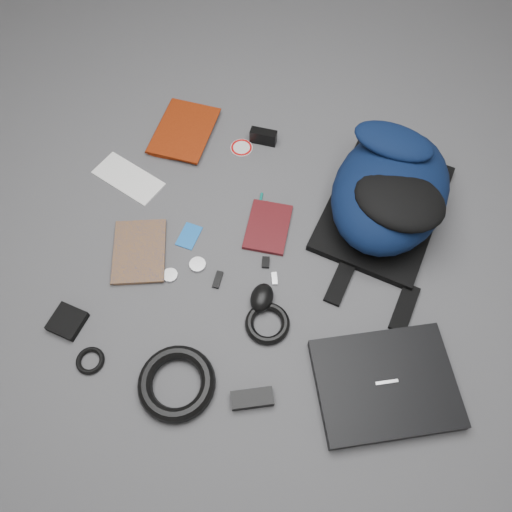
% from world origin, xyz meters
% --- Properties ---
extents(ground, '(4.00, 4.00, 0.00)m').
position_xyz_m(ground, '(0.00, 0.00, 0.00)').
color(ground, '#4F4F51').
rests_on(ground, ground).
extents(backpack, '(0.48, 0.60, 0.22)m').
position_xyz_m(backpack, '(0.36, 0.27, 0.11)').
color(backpack, black).
rests_on(backpack, ground).
extents(laptop, '(0.45, 0.40, 0.04)m').
position_xyz_m(laptop, '(0.43, -0.30, 0.02)').
color(laptop, black).
rests_on(laptop, ground).
extents(textbook_red, '(0.21, 0.27, 0.03)m').
position_xyz_m(textbook_red, '(-0.46, 0.44, 0.01)').
color(textbook_red, maroon).
rests_on(textbook_red, ground).
extents(comic_book, '(0.21, 0.26, 0.02)m').
position_xyz_m(comic_book, '(-0.44, -0.08, 0.01)').
color(comic_book, orange).
rests_on(comic_book, ground).
extents(envelope, '(0.26, 0.19, 0.00)m').
position_xyz_m(envelope, '(-0.49, 0.21, 0.00)').
color(envelope, white).
rests_on(envelope, ground).
extents(dvd_case, '(0.13, 0.19, 0.01)m').
position_xyz_m(dvd_case, '(0.01, 0.12, 0.01)').
color(dvd_case, '#3F0C0F').
rests_on(dvd_case, ground).
extents(compact_camera, '(0.09, 0.04, 0.05)m').
position_xyz_m(compact_camera, '(-0.08, 0.46, 0.03)').
color(compact_camera, black).
rests_on(compact_camera, ground).
extents(sticker_disc, '(0.09, 0.09, 0.00)m').
position_xyz_m(sticker_disc, '(-0.15, 0.42, 0.00)').
color(sticker_disc, silver).
rests_on(sticker_disc, ground).
extents(pen_teal, '(0.02, 0.16, 0.01)m').
position_xyz_m(pen_teal, '(-0.03, 0.17, 0.00)').
color(pen_teal, '#0C7265').
rests_on(pen_teal, ground).
extents(pen_red, '(0.06, 0.13, 0.01)m').
position_xyz_m(pen_red, '(0.02, 0.15, 0.00)').
color(pen_red, '#9E110C').
rests_on(pen_red, ground).
extents(id_badge, '(0.07, 0.10, 0.00)m').
position_xyz_m(id_badge, '(-0.23, 0.03, 0.00)').
color(id_badge, blue).
rests_on(id_badge, ground).
extents(usb_black, '(0.02, 0.06, 0.01)m').
position_xyz_m(usb_black, '(-0.10, -0.10, 0.01)').
color(usb_black, black).
rests_on(usb_black, ground).
extents(usb_silver, '(0.03, 0.04, 0.01)m').
position_xyz_m(usb_silver, '(0.07, -0.06, 0.00)').
color(usb_silver, silver).
rests_on(usb_silver, ground).
extents(key_fob, '(0.03, 0.04, 0.01)m').
position_xyz_m(key_fob, '(0.03, -0.01, 0.01)').
color(key_fob, black).
rests_on(key_fob, ground).
extents(mouse, '(0.07, 0.10, 0.05)m').
position_xyz_m(mouse, '(0.05, -0.13, 0.02)').
color(mouse, black).
rests_on(mouse, ground).
extents(headphone_left, '(0.06, 0.06, 0.01)m').
position_xyz_m(headphone_left, '(-0.17, -0.06, 0.01)').
color(headphone_left, '#B6B6B8').
rests_on(headphone_left, ground).
extents(headphone_right, '(0.06, 0.06, 0.01)m').
position_xyz_m(headphone_right, '(-0.24, -0.11, 0.01)').
color(headphone_right, '#BBBBBD').
rests_on(headphone_right, ground).
extents(cable_coil, '(0.16, 0.16, 0.03)m').
position_xyz_m(cable_coil, '(0.08, -0.20, 0.01)').
color(cable_coil, black).
rests_on(cable_coil, ground).
extents(power_brick, '(0.12, 0.08, 0.03)m').
position_xyz_m(power_brick, '(0.08, -0.42, 0.01)').
color(power_brick, black).
rests_on(power_brick, ground).
extents(power_cord_coil, '(0.24, 0.24, 0.04)m').
position_xyz_m(power_cord_coil, '(-0.12, -0.43, 0.02)').
color(power_cord_coil, black).
rests_on(power_cord_coil, ground).
extents(pouch, '(0.11, 0.11, 0.02)m').
position_xyz_m(pouch, '(-0.48, -0.32, 0.01)').
color(pouch, black).
rests_on(pouch, ground).
extents(earbud_coil, '(0.10, 0.10, 0.01)m').
position_xyz_m(earbud_coil, '(-0.38, -0.42, 0.01)').
color(earbud_coil, black).
rests_on(earbud_coil, ground).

